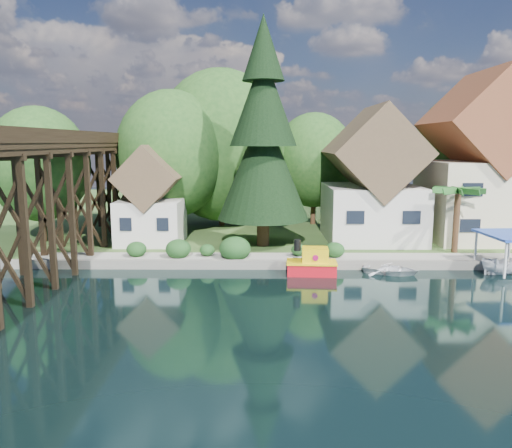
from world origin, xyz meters
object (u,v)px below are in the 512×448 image
at_px(house_center, 481,168).
at_px(conifer, 263,138).
at_px(boat_canopy, 507,257).
at_px(house_left, 373,184).
at_px(shed, 151,202).
at_px(trestle_bridge, 35,195).
at_px(boat_white_a, 390,268).
at_px(tugboat, 312,264).
at_px(palm_tree, 458,192).

relative_size(house_center, conifer, 0.80).
bearing_deg(boat_canopy, house_center, 77.47).
relative_size(house_left, boat_canopy, 2.51).
distance_m(house_center, shed, 27.20).
distance_m(trestle_bridge, house_center, 33.96).
distance_m(shed, boat_white_a, 19.24).
bearing_deg(shed, house_center, 4.24).
relative_size(trestle_bridge, house_center, 3.18).
bearing_deg(conifer, trestle_bridge, -149.24).
bearing_deg(boat_canopy, tugboat, -179.66).
distance_m(trestle_bridge, boat_canopy, 30.16).
height_order(tugboat, boat_canopy, boat_canopy).
relative_size(conifer, tugboat, 5.18).
xyz_separation_m(conifer, tugboat, (3.18, -6.83, -8.16)).
bearing_deg(house_center, house_left, -176.82).
xyz_separation_m(house_center, tugboat, (-14.83, -9.84, -5.71)).
bearing_deg(boat_white_a, house_center, -24.90).
distance_m(shed, tugboat, 14.80).
bearing_deg(shed, palm_tree, -8.27).
distance_m(house_left, house_center, 9.10).
height_order(trestle_bridge, boat_canopy, trestle_bridge).
height_order(house_left, boat_canopy, house_left).
bearing_deg(conifer, boat_white_a, -38.29).
bearing_deg(tugboat, boat_canopy, 0.34).
distance_m(boat_white_a, boat_canopy, 7.54).
xyz_separation_m(shed, boat_white_a, (17.34, -7.60, -3.45)).
relative_size(house_center, boat_canopy, 3.16).
xyz_separation_m(house_left, shed, (-18.00, -1.50, -1.31)).
bearing_deg(house_center, trestle_bridge, -160.51).
bearing_deg(palm_tree, conifer, 170.54).
relative_size(trestle_bridge, shed, 5.63).
xyz_separation_m(trestle_bridge, conifer, (13.98, 8.32, 3.52)).
distance_m(house_left, boat_canopy, 12.18).
height_order(house_center, conifer, conifer).
xyz_separation_m(boat_white_a, boat_canopy, (7.50, -0.16, 0.79)).
distance_m(house_left, boat_white_a, 10.29).
relative_size(trestle_bridge, house_left, 4.01).
bearing_deg(boat_canopy, palm_tree, 111.14).
distance_m(trestle_bridge, house_left, 25.42).
height_order(trestle_bridge, house_left, house_left).
relative_size(conifer, palm_tree, 3.41).
xyz_separation_m(house_center, shed, (-27.00, -2.00, -2.59)).
bearing_deg(house_left, trestle_bridge, -154.79).
bearing_deg(boat_white_a, trestle_bridge, 114.72).
distance_m(house_left, palm_tree, 7.07).
relative_size(house_left, boat_white_a, 3.07).
xyz_separation_m(shed, boat_canopy, (24.83, -7.76, -2.67)).
bearing_deg(house_center, palm_tree, -125.81).
distance_m(trestle_bridge, conifer, 16.65).
distance_m(house_left, shed, 18.11).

